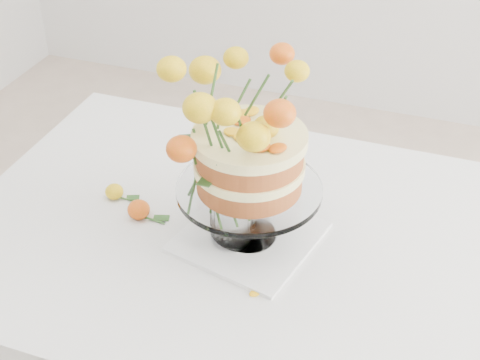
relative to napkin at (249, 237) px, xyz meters
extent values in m
cube|color=tan|center=(0.05, 0.02, -0.03)|extent=(1.40, 0.90, 0.04)
cylinder|color=tan|center=(-0.57, 0.39, -0.41)|extent=(0.06, 0.06, 0.71)
cube|color=white|center=(0.05, 0.02, -0.01)|extent=(1.42, 0.92, 0.01)
cube|color=white|center=(0.05, 0.48, -0.11)|extent=(1.42, 0.01, 0.20)
cube|color=white|center=(-0.66, 0.02, -0.11)|extent=(0.01, 0.92, 0.20)
cube|color=white|center=(0.00, 0.00, 0.00)|extent=(0.33, 0.33, 0.01)
cylinder|color=white|center=(0.00, 0.00, 0.08)|extent=(0.03, 0.03, 0.10)
cylinder|color=white|center=(0.00, 0.00, 0.13)|extent=(0.31, 0.31, 0.01)
cylinder|color=#A25124|center=(0.00, 0.00, 0.16)|extent=(0.24, 0.24, 0.04)
cylinder|color=#FFF0A4|center=(0.00, 0.00, 0.19)|extent=(0.25, 0.25, 0.02)
cylinder|color=#A25124|center=(0.00, 0.00, 0.22)|extent=(0.24, 0.24, 0.04)
cylinder|color=#FFF0A4|center=(0.00, 0.00, 0.26)|extent=(0.26, 0.26, 0.02)
cylinder|color=white|center=(-0.03, -0.02, 0.00)|extent=(0.07, 0.07, 0.01)
cylinder|color=white|center=(-0.03, -0.02, 0.06)|extent=(0.09, 0.09, 0.10)
ellipsoid|color=yellow|center=(-0.35, 0.03, 0.01)|extent=(0.04, 0.04, 0.04)
cylinder|color=#2F5823|center=(-0.32, 0.03, 0.00)|extent=(0.05, 0.01, 0.00)
ellipsoid|color=#B95D09|center=(-0.26, -0.01, 0.02)|extent=(0.05, 0.05, 0.04)
cylinder|color=#2F5823|center=(-0.23, -0.02, 0.00)|extent=(0.06, 0.01, 0.01)
ellipsoid|color=yellow|center=(-0.07, -0.08, 0.00)|extent=(0.03, 0.02, 0.00)
ellipsoid|color=yellow|center=(0.03, -0.12, 0.00)|extent=(0.03, 0.02, 0.00)
ellipsoid|color=yellow|center=(0.07, -0.16, 0.00)|extent=(0.03, 0.02, 0.00)
camera|label=1|loc=(0.36, -1.06, 0.96)|focal=50.00mm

